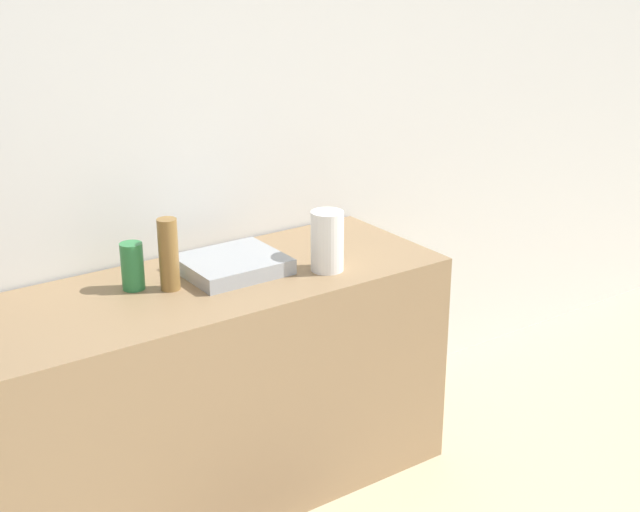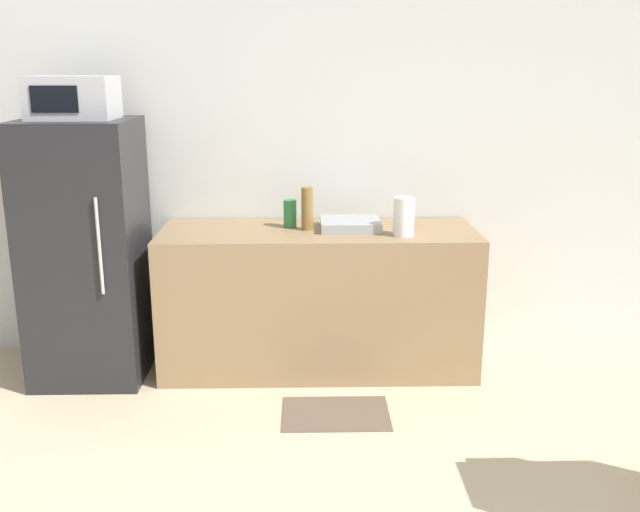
# 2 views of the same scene
# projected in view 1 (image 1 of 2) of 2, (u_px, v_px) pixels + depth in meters

# --- Properties ---
(wall_back) EXTENTS (8.00, 0.06, 2.60)m
(wall_back) POSITION_uv_depth(u_px,v_px,m) (157.00, 161.00, 3.50)
(wall_back) COLOR silver
(wall_back) RESTS_ON ground_plane
(counter) EXTENTS (1.99, 0.68, 0.92)m
(counter) POSITION_uv_depth(u_px,v_px,m) (196.00, 395.00, 3.46)
(counter) COLOR #937551
(counter) RESTS_ON ground_plane
(sink_basin) EXTENTS (0.37, 0.33, 0.06)m
(sink_basin) POSITION_uv_depth(u_px,v_px,m) (233.00, 264.00, 3.42)
(sink_basin) COLOR #9EA3A8
(sink_basin) RESTS_ON counter
(bottle_tall) EXTENTS (0.07, 0.07, 0.27)m
(bottle_tall) POSITION_uv_depth(u_px,v_px,m) (169.00, 254.00, 3.22)
(bottle_tall) COLOR olive
(bottle_tall) RESTS_ON counter
(bottle_short) EXTENTS (0.08, 0.08, 0.18)m
(bottle_short) POSITION_uv_depth(u_px,v_px,m) (132.00, 266.00, 3.24)
(bottle_short) COLOR #2D7F42
(bottle_short) RESTS_ON counter
(paper_towel_roll) EXTENTS (0.13, 0.13, 0.24)m
(paper_towel_roll) POSITION_uv_depth(u_px,v_px,m) (327.00, 241.00, 3.41)
(paper_towel_roll) COLOR white
(paper_towel_roll) RESTS_ON counter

